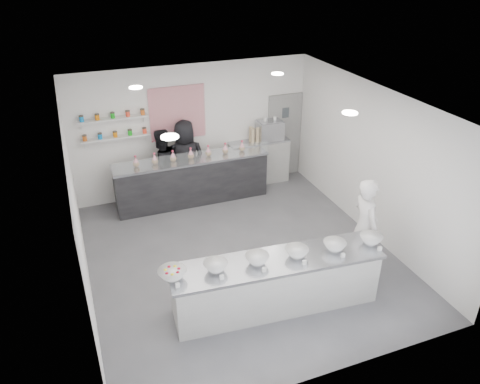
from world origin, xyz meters
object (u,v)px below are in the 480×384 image
espresso_ledge (259,162)px  woman_prep (365,227)px  prep_counter (276,283)px  espresso_machine (270,130)px  back_bar (192,180)px  staff_right (186,160)px  staff_left (162,167)px

espresso_ledge → woman_prep: bearing=-85.2°
prep_counter → espresso_ledge: (1.52, 4.27, 0.08)m
espresso_machine → prep_counter: bearing=-112.6°
back_bar → staff_right: staff_right is taller
prep_counter → staff_right: staff_right is taller
espresso_ledge → back_bar: bearing=-167.9°
staff_right → espresso_machine: bearing=-171.1°
espresso_machine → staff_right: (-2.12, -0.14, -0.38)m
espresso_ledge → espresso_machine: (0.26, 0.00, 0.78)m
staff_left → staff_right: bearing=160.8°
espresso_machine → woman_prep: bearing=-89.1°
prep_counter → back_bar: 3.90m
prep_counter → staff_left: staff_left is taller
prep_counter → espresso_machine: size_ratio=5.62×
back_bar → prep_counter: bearing=-85.6°
espresso_machine → staff_right: bearing=-176.4°
back_bar → espresso_machine: size_ratio=5.75×
prep_counter → woman_prep: (1.84, 0.35, 0.45)m
back_bar → staff_right: (-0.06, 0.25, 0.40)m
prep_counter → back_bar: size_ratio=0.98×
prep_counter → staff_left: (-0.89, 4.14, 0.41)m
espresso_machine → staff_left: 2.71m
staff_left → staff_right: size_ratio=0.93×
espresso_ledge → staff_right: bearing=-175.8°
prep_counter → woman_prep: woman_prep is taller
woman_prep → staff_right: size_ratio=0.97×
espresso_ledge → woman_prep: size_ratio=0.81×
espresso_machine → staff_right: 2.16m
prep_counter → espresso_ledge: bearing=75.3°
back_bar → espresso_ledge: (1.80, 0.39, 0.01)m
espresso_ledge → woman_prep: 3.95m
espresso_ledge → staff_right: staff_right is taller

